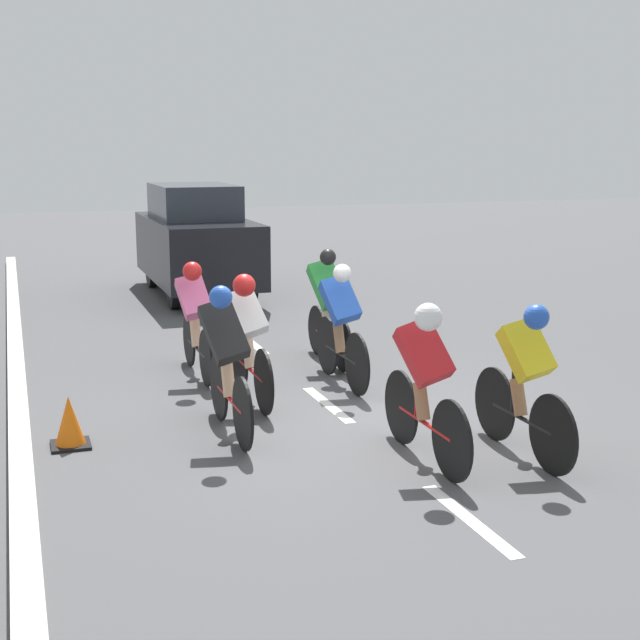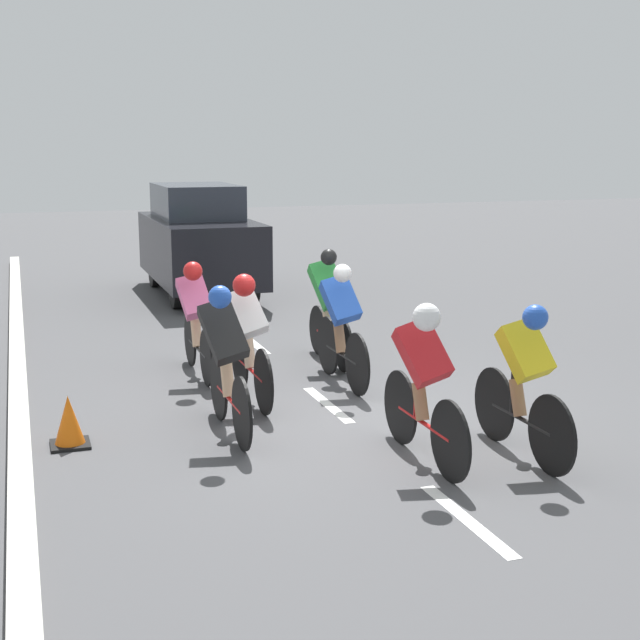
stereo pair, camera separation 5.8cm
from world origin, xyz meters
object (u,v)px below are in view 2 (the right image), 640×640
(traffic_cone, at_px, (69,422))
(cyclist_red, at_px, (423,378))
(cyclist_white, at_px, (248,334))
(cyclist_green, at_px, (329,304))
(cyclist_blue, at_px, (341,322))
(cyclist_pink, at_px, (196,315))
(support_car, at_px, (199,240))
(cyclist_yellow, at_px, (524,378))
(cyclist_black, at_px, (226,357))

(traffic_cone, bearing_deg, cyclist_red, 152.54)
(cyclist_white, height_order, cyclist_green, cyclist_green)
(cyclist_blue, distance_m, traffic_cone, 3.40)
(cyclist_pink, height_order, support_car, support_car)
(cyclist_yellow, bearing_deg, support_car, -84.17)
(cyclist_white, distance_m, cyclist_pink, 1.34)
(cyclist_black, relative_size, cyclist_pink, 1.00)
(cyclist_yellow, relative_size, support_car, 0.42)
(cyclist_white, xyz_separation_m, cyclist_blue, (-1.21, -0.35, -0.02))
(cyclist_blue, bearing_deg, cyclist_red, 85.31)
(cyclist_black, height_order, support_car, support_car)
(cyclist_red, height_order, support_car, support_car)
(cyclist_red, height_order, cyclist_pink, cyclist_red)
(cyclist_yellow, height_order, traffic_cone, cyclist_yellow)
(cyclist_red, height_order, cyclist_green, cyclist_green)
(cyclist_yellow, bearing_deg, cyclist_red, -10.31)
(cyclist_black, bearing_deg, cyclist_green, -128.22)
(cyclist_green, height_order, cyclist_black, cyclist_black)
(cyclist_blue, xyz_separation_m, traffic_cone, (3.15, 1.16, -0.53))
(cyclist_white, distance_m, support_car, 7.28)
(cyclist_pink, relative_size, cyclist_yellow, 1.01)
(cyclist_pink, bearing_deg, cyclist_blue, 148.05)
(cyclist_blue, bearing_deg, cyclist_yellow, 103.55)
(cyclist_yellow, bearing_deg, cyclist_black, -31.98)
(cyclist_black, distance_m, traffic_cone, 1.58)
(cyclist_yellow, height_order, support_car, support_car)
(cyclist_blue, relative_size, traffic_cone, 3.52)
(cyclist_green, bearing_deg, support_car, -84.97)
(cyclist_blue, xyz_separation_m, cyclist_yellow, (-0.69, 2.85, 0.00))
(cyclist_red, distance_m, cyclist_black, 1.97)
(cyclist_red, relative_size, traffic_cone, 3.55)
(cyclist_white, relative_size, support_car, 0.44)
(cyclist_white, relative_size, traffic_cone, 3.57)
(cyclist_black, height_order, traffic_cone, cyclist_black)
(cyclist_green, distance_m, cyclist_black, 3.06)
(cyclist_yellow, bearing_deg, cyclist_pink, -59.82)
(cyclist_white, height_order, traffic_cone, cyclist_white)
(cyclist_pink, height_order, cyclist_yellow, cyclist_yellow)
(cyclist_red, bearing_deg, traffic_cone, -27.46)
(cyclist_red, height_order, cyclist_blue, cyclist_red)
(cyclist_white, bearing_deg, cyclist_pink, -76.23)
(cyclist_black, distance_m, cyclist_pink, 2.33)
(cyclist_blue, distance_m, support_car, 6.88)
(cyclist_black, relative_size, support_car, 0.42)
(cyclist_red, bearing_deg, cyclist_white, -67.13)
(cyclist_white, bearing_deg, cyclist_red, 112.87)
(support_car, distance_m, traffic_cone, 8.56)
(cyclist_black, bearing_deg, traffic_cone, -8.05)
(support_car, xyz_separation_m, traffic_cone, (2.85, 8.03, -0.80))
(cyclist_green, relative_size, traffic_cone, 3.34)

